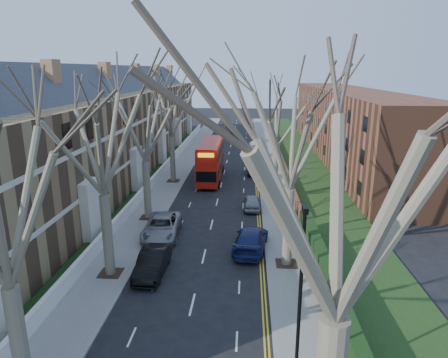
% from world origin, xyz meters
% --- Properties ---
extents(ground, '(240.00, 240.00, 0.00)m').
position_xyz_m(ground, '(0.00, 0.00, 0.00)').
color(ground, black).
rests_on(ground, ground).
extents(pavement_left, '(3.00, 102.00, 0.12)m').
position_xyz_m(pavement_left, '(-6.00, 39.00, 0.06)').
color(pavement_left, slate).
rests_on(pavement_left, ground).
extents(pavement_right, '(3.00, 102.00, 0.12)m').
position_xyz_m(pavement_right, '(6.00, 39.00, 0.06)').
color(pavement_right, slate).
rests_on(pavement_right, ground).
extents(terrace_left, '(9.70, 78.00, 13.60)m').
position_xyz_m(terrace_left, '(-13.65, 31.00, 5.53)').
color(terrace_left, brown).
rests_on(terrace_left, ground).
extents(flats_right, '(13.97, 54.00, 10.00)m').
position_xyz_m(flats_right, '(17.46, 43.00, 4.98)').
color(flats_right, brown).
rests_on(flats_right, ground).
extents(wall_hedge_right, '(0.70, 24.00, 1.80)m').
position_xyz_m(wall_hedge_right, '(7.70, 2.00, 1.12)').
color(wall_hedge_right, brown).
rests_on(wall_hedge_right, ground).
extents(front_wall_left, '(0.30, 78.00, 1.00)m').
position_xyz_m(front_wall_left, '(-7.65, 31.00, 0.62)').
color(front_wall_left, white).
rests_on(front_wall_left, ground).
extents(grass_verge_right, '(6.00, 102.00, 0.06)m').
position_xyz_m(grass_verge_right, '(10.50, 39.00, 0.15)').
color(grass_verge_right, '#1D3312').
rests_on(grass_verge_right, ground).
extents(lamp_post, '(0.18, 0.50, 8.11)m').
position_xyz_m(lamp_post, '(5.00, -3.50, 4.57)').
color(lamp_post, black).
rests_on(lamp_post, ground).
extents(tree_left_mid, '(10.50, 10.50, 14.71)m').
position_xyz_m(tree_left_mid, '(-5.70, 6.00, 9.56)').
color(tree_left_mid, '#685F4A').
rests_on(tree_left_mid, ground).
extents(tree_left_far, '(10.15, 10.15, 14.22)m').
position_xyz_m(tree_left_far, '(-5.70, 16.00, 9.24)').
color(tree_left_far, '#685F4A').
rests_on(tree_left_far, ground).
extents(tree_left_dist, '(10.50, 10.50, 14.71)m').
position_xyz_m(tree_left_dist, '(-5.70, 28.00, 9.56)').
color(tree_left_dist, '#685F4A').
rests_on(tree_left_dist, ground).
extents(tree_right_near, '(10.85, 10.85, 15.20)m').
position_xyz_m(tree_right_near, '(5.70, -6.00, 9.86)').
color(tree_right_near, '#685F4A').
rests_on(tree_right_near, ground).
extents(tree_right_mid, '(10.50, 10.50, 14.71)m').
position_xyz_m(tree_right_mid, '(5.70, 8.00, 9.56)').
color(tree_right_mid, '#685F4A').
rests_on(tree_right_mid, ground).
extents(tree_right_far, '(10.15, 10.15, 14.22)m').
position_xyz_m(tree_right_far, '(5.70, 22.00, 9.24)').
color(tree_right_far, '#685F4A').
rests_on(tree_right_far, ground).
extents(double_decker_bus, '(2.72, 10.62, 4.45)m').
position_xyz_m(double_decker_bus, '(-1.41, 29.46, 2.19)').
color(double_decker_bus, '#A5170B').
rests_on(double_decker_bus, ground).
extents(car_left_mid, '(1.68, 4.69, 1.54)m').
position_xyz_m(car_left_mid, '(-3.03, 6.35, 0.77)').
color(car_left_mid, black).
rests_on(car_left_mid, ground).
extents(car_left_far, '(2.92, 5.87, 1.60)m').
position_xyz_m(car_left_far, '(-3.70, 12.35, 0.80)').
color(car_left_far, gray).
rests_on(car_left_far, ground).
extents(car_right_near, '(2.91, 5.69, 1.58)m').
position_xyz_m(car_right_near, '(3.30, 10.29, 0.79)').
color(car_right_near, '#171F51').
rests_on(car_right_near, ground).
extents(car_right_mid, '(1.61, 3.97, 1.35)m').
position_xyz_m(car_right_mid, '(3.47, 19.25, 0.68)').
color(car_right_mid, gray).
rests_on(car_right_mid, ground).
extents(car_right_far, '(1.49, 4.16, 1.37)m').
position_xyz_m(car_right_far, '(3.70, 32.35, 0.68)').
color(car_right_far, black).
rests_on(car_right_far, ground).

